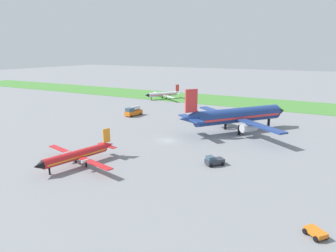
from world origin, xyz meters
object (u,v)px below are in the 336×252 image
object	(u,v)px
airplane_taxiing_turboprop	(163,94)
baggage_cart_near_gate	(316,232)
airplane_foreground_turboprop	(78,155)
pushback_tug_by_runway	(214,161)
fuel_truck_midfield	(133,111)
airplane_midfield_jet	(236,116)

from	to	relation	value
airplane_taxiing_turboprop	baggage_cart_near_gate	distance (m)	107.00
airplane_foreground_turboprop	baggage_cart_near_gate	size ratio (longest dim) A/B	6.77
airplane_foreground_turboprop	pushback_tug_by_runway	world-z (taller)	airplane_foreground_turboprop
pushback_tug_by_runway	fuel_truck_midfield	bearing A→B (deg)	-88.21
airplane_midfield_jet	baggage_cart_near_gate	xyz separation A→B (m)	(22.30, -42.76, -3.89)
airplane_midfield_jet	pushback_tug_by_runway	xyz separation A→B (m)	(3.52, -26.55, -3.55)
airplane_midfield_jet	fuel_truck_midfield	xyz separation A→B (m)	(-36.52, 3.80, -2.88)
airplane_taxiing_turboprop	airplane_foreground_turboprop	bearing A→B (deg)	53.06
airplane_taxiing_turboprop	airplane_midfield_jet	xyz separation A→B (m)	(45.28, -40.18, 2.17)
airplane_foreground_turboprop	baggage_cart_near_gate	xyz separation A→B (m)	(41.77, -3.51, -1.64)
airplane_taxiing_turboprop	fuel_truck_midfield	distance (m)	37.42
airplane_foreground_turboprop	airplane_taxiing_turboprop	bearing A→B (deg)	-148.84
baggage_cart_near_gate	pushback_tug_by_runway	xyz separation A→B (m)	(-18.78, 16.21, 0.34)
baggage_cart_near_gate	fuel_truck_midfield	size ratio (longest dim) A/B	0.43
baggage_cart_near_gate	fuel_truck_midfield	xyz separation A→B (m)	(-58.82, 46.55, 1.01)
airplane_midfield_jet	baggage_cart_near_gate	size ratio (longest dim) A/B	10.11
airplane_taxiing_turboprop	airplane_midfield_jet	size ratio (longest dim) A/B	0.60
baggage_cart_near_gate	fuel_truck_midfield	bearing A→B (deg)	3.18
airplane_taxiing_turboprop	baggage_cart_near_gate	xyz separation A→B (m)	(67.59, -82.93, -1.72)
airplane_foreground_turboprop	baggage_cart_near_gate	distance (m)	41.95
airplane_foreground_turboprop	pushback_tug_by_runway	size ratio (longest dim) A/B	5.07
airplane_taxiing_turboprop	baggage_cart_near_gate	bearing A→B (deg)	74.23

